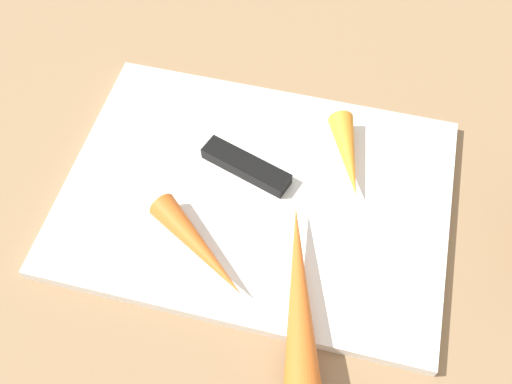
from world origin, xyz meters
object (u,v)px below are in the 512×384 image
Objects in this scene: carrot_shortest at (348,155)px; carrot_longest at (299,292)px; knife at (235,161)px; cutting_board at (256,195)px; carrot_medium at (200,248)px.

carrot_longest is (0.02, 0.15, 0.00)m from carrot_shortest.
knife is 2.15× the size of carrot_shortest.
cutting_board is 0.10m from carrot_shortest.
knife is at bearing 123.98° from carrot_medium.
cutting_board is at bearing 154.90° from knife.
cutting_board is at bearing 18.46° from carrot_longest.
knife is (0.03, -0.03, 0.01)m from cutting_board.
carrot_medium reaches higher than knife.
carrot_shortest reaches higher than cutting_board.
cutting_board is at bearing 103.31° from carrot_medium.
cutting_board is 1.84× the size of knife.
carrot_longest reaches higher than carrot_medium.
knife is 0.10m from carrot_medium.
carrot_shortest is (-0.11, -0.03, 0.01)m from knife.
knife is at bearing -43.47° from cutting_board.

